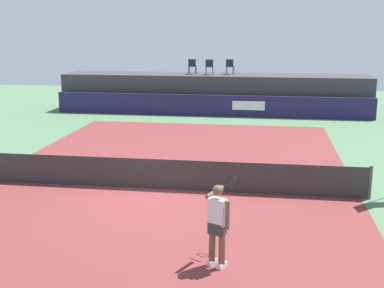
# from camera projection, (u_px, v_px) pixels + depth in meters

# --- Properties ---
(ground_plane) EXTENTS (48.00, 48.00, 0.00)m
(ground_plane) POSITION_uv_depth(u_px,v_px,m) (178.00, 164.00, 18.50)
(ground_plane) COLOR #4C704C
(court_inner) EXTENTS (12.00, 22.00, 0.00)m
(court_inner) POSITION_uv_depth(u_px,v_px,m) (161.00, 189.00, 15.61)
(court_inner) COLOR maroon
(court_inner) RESTS_ON ground
(sponsor_wall) EXTENTS (18.00, 0.22, 1.20)m
(sponsor_wall) POSITION_uv_depth(u_px,v_px,m) (211.00, 106.00, 28.48)
(sponsor_wall) COLOR #231E4C
(sponsor_wall) RESTS_ON ground
(spectator_platform) EXTENTS (18.00, 2.80, 2.20)m
(spectator_platform) POSITION_uv_depth(u_px,v_px,m) (214.00, 93.00, 30.11)
(spectator_platform) COLOR #38383D
(spectator_platform) RESTS_ON ground
(spectator_chair_far_left) EXTENTS (0.45, 0.45, 0.89)m
(spectator_chair_far_left) POSITION_uv_depth(u_px,v_px,m) (192.00, 66.00, 29.89)
(spectator_chair_far_left) COLOR #1E232D
(spectator_chair_far_left) RESTS_ON spectator_platform
(spectator_chair_left) EXTENTS (0.47, 0.47, 0.89)m
(spectator_chair_left) POSITION_uv_depth(u_px,v_px,m) (209.00, 66.00, 29.56)
(spectator_chair_left) COLOR #1E232D
(spectator_chair_left) RESTS_ON spectator_platform
(spectator_chair_center) EXTENTS (0.47, 0.47, 0.89)m
(spectator_chair_center) POSITION_uv_depth(u_px,v_px,m) (230.00, 66.00, 29.74)
(spectator_chair_center) COLOR #1E232D
(spectator_chair_center) RESTS_ON spectator_platform
(tennis_net) EXTENTS (12.40, 0.02, 0.95)m
(tennis_net) POSITION_uv_depth(u_px,v_px,m) (161.00, 174.00, 15.50)
(tennis_net) COLOR #2D2D2D
(tennis_net) RESTS_ON ground
(net_post_far) EXTENTS (0.10, 0.10, 1.00)m
(net_post_far) POSITION_uv_depth(u_px,v_px,m) (370.00, 182.00, 14.59)
(net_post_far) COLOR #4C4C51
(net_post_far) RESTS_ON ground
(tennis_player) EXTENTS (0.63, 1.26, 1.77)m
(tennis_player) POSITION_uv_depth(u_px,v_px,m) (218.00, 222.00, 10.37)
(tennis_player) COLOR white
(tennis_player) RESTS_ON court_inner
(tennis_ball) EXTENTS (0.07, 0.07, 0.07)m
(tennis_ball) POSITION_uv_depth(u_px,v_px,m) (147.00, 183.00, 16.04)
(tennis_ball) COLOR #D8EA33
(tennis_ball) RESTS_ON court_inner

